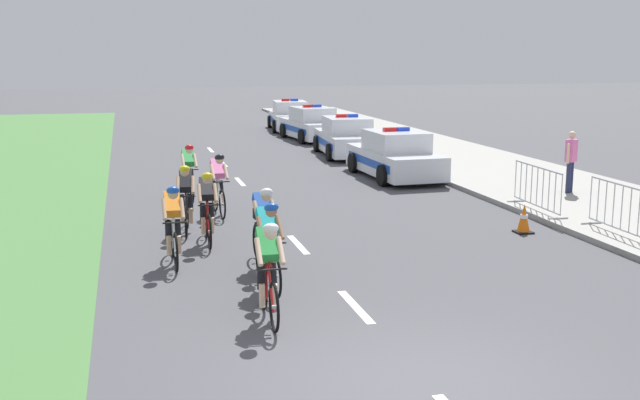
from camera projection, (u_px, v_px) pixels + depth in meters
The scene contains 20 objects.
ground_plane at pixel (428, 385), 8.98m from camera, with size 160.00×160.00×0.00m, color #4C4C51.
sidewalk_slab at pixel (505, 174), 24.34m from camera, with size 5.07×60.00×0.12m, color #A3A099.
kerb_edge at pixel (434, 177), 23.74m from camera, with size 0.16×60.00×0.13m, color #9E9E99.
lane_markings_centre at pixel (263, 207), 19.37m from camera, with size 0.14×25.60×0.01m.
cyclist_lead at pixel (268, 269), 11.02m from camera, with size 0.42×1.72×1.56m.
cyclist_second at pixel (268, 244), 12.45m from camera, with size 0.43×1.72×1.56m.
cyclist_third at pixel (263, 226), 13.76m from camera, with size 0.43×1.72×1.56m.
cyclist_fourth at pixel (173, 223), 13.95m from camera, with size 0.42×1.72×1.56m.
cyclist_fifth at pixel (207, 206), 15.51m from camera, with size 0.42×1.72×1.56m.
cyclist_sixth at pixel (186, 197), 16.45m from camera, with size 0.45×1.72×1.56m.
cyclist_seventh at pixel (189, 171), 20.10m from camera, with size 0.43×1.72×1.56m.
cyclist_eighth at pixel (218, 183), 18.24m from camera, with size 0.43×1.72×1.56m.
police_car_nearest at pixel (395, 156), 23.79m from camera, with size 2.10×4.45×1.59m.
police_car_second at pixel (346, 138), 28.89m from camera, with size 2.25×4.52×1.59m.
police_car_third at pixel (312, 125), 34.17m from camera, with size 2.30×4.54×1.59m.
police_car_furthest at pixel (290, 117), 38.56m from camera, with size 2.32×4.55×1.59m.
crowd_barrier_middle at pixel (622, 210), 15.81m from camera, with size 0.56×2.32×1.07m.
crowd_barrier_rear at pixel (537, 189), 18.31m from camera, with size 0.60×2.32×1.07m.
traffic_cone_near at pixel (524, 219), 16.53m from camera, with size 0.36×0.36×0.64m.
spectator_middle at pixel (571, 157), 20.55m from camera, with size 0.46×0.39×1.68m.
Camera 1 is at (-3.34, -7.82, 3.86)m, focal length 42.70 mm.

